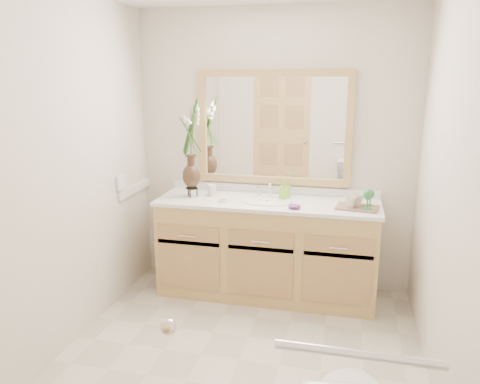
% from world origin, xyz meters
% --- Properties ---
extents(floor, '(2.60, 2.60, 0.00)m').
position_xyz_m(floor, '(0.00, 0.00, 0.00)').
color(floor, beige).
rests_on(floor, ground).
extents(wall_back, '(2.40, 0.02, 2.40)m').
position_xyz_m(wall_back, '(0.00, 1.30, 1.20)').
color(wall_back, silver).
rests_on(wall_back, floor).
extents(wall_front, '(2.40, 0.02, 2.40)m').
position_xyz_m(wall_front, '(0.00, -1.30, 1.20)').
color(wall_front, silver).
rests_on(wall_front, floor).
extents(wall_left, '(0.02, 2.60, 2.40)m').
position_xyz_m(wall_left, '(-1.20, 0.00, 1.20)').
color(wall_left, silver).
rests_on(wall_left, floor).
extents(wall_right, '(0.02, 2.60, 2.40)m').
position_xyz_m(wall_right, '(1.20, 0.00, 1.20)').
color(wall_right, silver).
rests_on(wall_right, floor).
extents(vanity, '(1.80, 0.55, 0.80)m').
position_xyz_m(vanity, '(0.00, 1.01, 0.40)').
color(vanity, tan).
rests_on(vanity, floor).
extents(counter, '(1.84, 0.57, 0.03)m').
position_xyz_m(counter, '(0.00, 1.01, 0.82)').
color(counter, white).
rests_on(counter, vanity).
extents(sink, '(0.38, 0.34, 0.23)m').
position_xyz_m(sink, '(0.00, 1.00, 0.78)').
color(sink, white).
rests_on(sink, counter).
extents(mirror, '(1.32, 0.04, 0.97)m').
position_xyz_m(mirror, '(0.00, 1.28, 1.41)').
color(mirror, white).
rests_on(mirror, wall_back).
extents(switch_plate, '(0.02, 0.12, 0.12)m').
position_xyz_m(switch_plate, '(-1.19, 0.76, 0.98)').
color(switch_plate, white).
rests_on(switch_plate, wall_left).
extents(door, '(0.80, 0.03, 2.00)m').
position_xyz_m(door, '(-0.30, -1.29, 1.00)').
color(door, tan).
rests_on(door, floor).
extents(grab_bar, '(0.55, 0.03, 0.03)m').
position_xyz_m(grab_bar, '(0.70, -1.27, 0.95)').
color(grab_bar, silver).
rests_on(grab_bar, wall_front).
extents(flower_vase, '(0.18, 0.18, 0.75)m').
position_xyz_m(flower_vase, '(-0.66, 1.02, 1.34)').
color(flower_vase, black).
rests_on(flower_vase, counter).
extents(tumbler, '(0.08, 0.08, 0.10)m').
position_xyz_m(tumbler, '(-0.50, 1.08, 0.88)').
color(tumbler, beige).
rests_on(tumbler, counter).
extents(soap_dish, '(0.09, 0.09, 0.03)m').
position_xyz_m(soap_dish, '(-0.35, 0.91, 0.84)').
color(soap_dish, beige).
rests_on(soap_dish, counter).
extents(soap_bottle, '(0.08, 0.08, 0.15)m').
position_xyz_m(soap_bottle, '(0.13, 1.13, 0.90)').
color(soap_bottle, '#8CD832').
rests_on(soap_bottle, counter).
extents(purple_dish, '(0.10, 0.08, 0.04)m').
position_xyz_m(purple_dish, '(0.25, 0.83, 0.85)').
color(purple_dish, '#522268').
rests_on(purple_dish, counter).
extents(tray, '(0.35, 0.26, 0.02)m').
position_xyz_m(tray, '(0.72, 0.95, 0.84)').
color(tray, brown).
rests_on(tray, counter).
extents(mug_left, '(0.12, 0.11, 0.09)m').
position_xyz_m(mug_left, '(0.67, 0.92, 0.89)').
color(mug_left, beige).
rests_on(mug_left, tray).
extents(mug_right, '(0.11, 0.11, 0.10)m').
position_xyz_m(mug_right, '(0.72, 0.99, 0.89)').
color(mug_right, beige).
rests_on(mug_right, tray).
extents(goblet_front, '(0.07, 0.07, 0.16)m').
position_xyz_m(goblet_front, '(0.79, 0.89, 0.95)').
color(goblet_front, '#287937').
rests_on(goblet_front, tray).
extents(goblet_back, '(0.06, 0.06, 0.13)m').
position_xyz_m(goblet_back, '(0.82, 1.00, 0.93)').
color(goblet_back, '#287937').
rests_on(goblet_back, tray).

